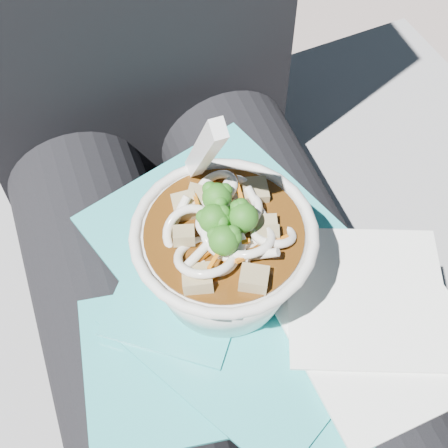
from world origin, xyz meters
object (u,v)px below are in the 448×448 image
object	(u,v)px
stone_ledge	(186,330)
lap	(218,327)
udon_bowl	(224,250)
person_body	(188,244)
plastic_bag	(234,296)

from	to	relation	value
stone_ledge	lap	size ratio (longest dim) A/B	2.08
udon_bowl	lap	bearing A→B (deg)	153.20
lap	person_body	distance (m)	0.09
lap	plastic_bag	world-z (taller)	plastic_bag
person_body	plastic_bag	bearing A→B (deg)	-84.44
stone_ledge	plastic_bag	size ratio (longest dim) A/B	2.80
stone_ledge	udon_bowl	world-z (taller)	udon_bowl
lap	plastic_bag	xyz separation A→B (m)	(0.01, -0.01, 0.09)
stone_ledge	lap	distance (m)	0.35
stone_ledge	udon_bowl	bearing A→B (deg)	-87.94
lap	stone_ledge	bearing A→B (deg)	90.00
stone_ledge	plastic_bag	bearing A→B (deg)	-86.39
lap	plastic_bag	distance (m)	0.09
lap	udon_bowl	bearing A→B (deg)	-26.80
plastic_bag	person_body	bearing A→B (deg)	95.56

